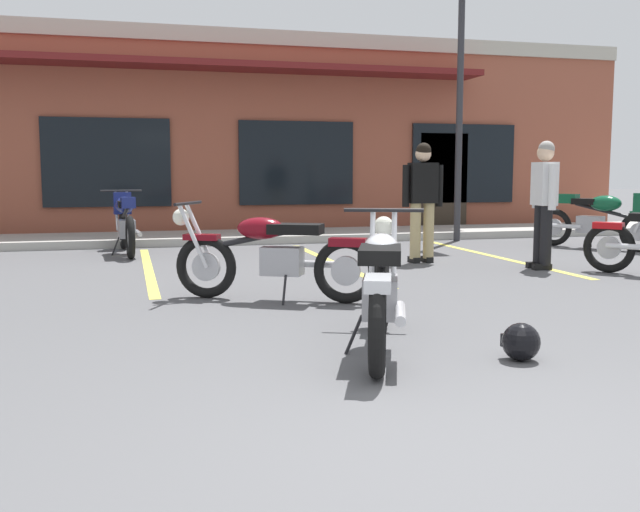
{
  "coord_description": "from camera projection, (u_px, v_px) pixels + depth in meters",
  "views": [
    {
      "loc": [
        -1.52,
        -2.66,
        1.28
      ],
      "look_at": [
        0.09,
        3.36,
        0.55
      ],
      "focal_mm": 40.62,
      "sensor_mm": 36.0,
      "label": 1
    }
  ],
  "objects": [
    {
      "name": "painted_stall_lines",
      "position": [
        244.0,
        265.0,
        9.89
      ],
      "size": [
        7.77,
        4.8,
        0.01
      ],
      "color": "#DBCC4C",
      "rests_on": "ground_plane"
    },
    {
      "name": "motorcycle_blue_standard",
      "position": [
        272.0,
        254.0,
        7.16
      ],
      "size": [
        1.93,
        1.24,
        0.98
      ],
      "color": "black",
      "rests_on": "ground_plane"
    },
    {
      "name": "person_in_black_shirt",
      "position": [
        544.0,
        197.0,
        9.45
      ],
      "size": [
        0.32,
        0.61,
        1.68
      ],
      "color": "black",
      "rests_on": "ground_plane"
    },
    {
      "name": "motorcycle_foreground_classic",
      "position": [
        381.0,
        286.0,
        5.19
      ],
      "size": [
        1.06,
        2.01,
        0.98
      ],
      "color": "black",
      "rests_on": "ground_plane"
    },
    {
      "name": "ground_plane",
      "position": [
        307.0,
        316.0,
        6.42
      ],
      "size": [
        80.0,
        80.0,
        0.0
      ],
      "primitive_type": "plane",
      "color": "#515154"
    },
    {
      "name": "brick_storefront_building",
      "position": [
        192.0,
        139.0,
        17.09
      ],
      "size": [
        18.69,
        6.72,
        4.09
      ],
      "color": "brown",
      "rests_on": "ground_plane"
    },
    {
      "name": "helmet_on_pavement",
      "position": [
        521.0,
        342.0,
        4.9
      ],
      "size": [
        0.26,
        0.26,
        0.26
      ],
      "color": "black",
      "rests_on": "ground_plane"
    },
    {
      "name": "motorcycle_silver_naked",
      "position": [
        602.0,
        217.0,
        11.92
      ],
      "size": [
        1.34,
        1.87,
        0.98
      ],
      "color": "black",
      "rests_on": "ground_plane"
    },
    {
      "name": "parking_lot_lamp_post",
      "position": [
        463.0,
        73.0,
        12.94
      ],
      "size": [
        0.24,
        0.76,
        4.64
      ],
      "color": "#2D2D33",
      "rests_on": "ground_plane"
    },
    {
      "name": "motorcycle_black_cruiser",
      "position": [
        126.0,
        220.0,
        11.33
      ],
      "size": [
        0.66,
        2.11,
        0.98
      ],
      "color": "black",
      "rests_on": "ground_plane"
    },
    {
      "name": "person_by_back_row",
      "position": [
        423.0,
        195.0,
        10.09
      ],
      "size": [
        0.6,
        0.28,
        1.68
      ],
      "color": "black",
      "rests_on": "ground_plane"
    },
    {
      "name": "sidewalk_kerb",
      "position": [
        213.0,
        237.0,
        13.34
      ],
      "size": [
        22.0,
        1.8,
        0.14
      ],
      "primitive_type": "cube",
      "color": "#A8A59E",
      "rests_on": "ground_plane"
    }
  ]
}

